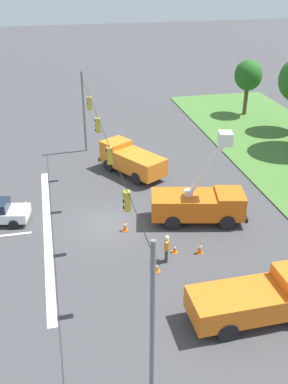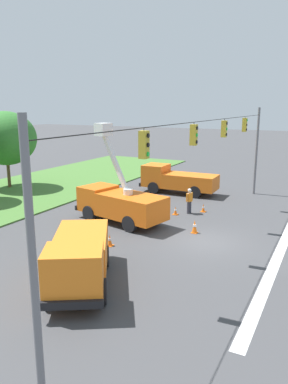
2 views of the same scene
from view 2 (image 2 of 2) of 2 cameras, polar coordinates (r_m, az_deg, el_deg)
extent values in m
plane|color=#424244|center=(21.14, 9.36, -7.46)|extent=(200.00, 200.00, 0.00)
cube|color=silver|center=(20.40, 19.88, -8.86)|extent=(17.60, 0.50, 0.01)
cylinder|color=slate|center=(9.18, -16.52, -11.57)|extent=(0.20, 0.20, 7.20)
cylinder|color=slate|center=(32.68, 16.76, 5.92)|extent=(0.20, 0.20, 7.20)
cylinder|color=black|center=(19.84, 10.07, 10.71)|extent=(26.00, 0.03, 0.03)
cylinder|color=black|center=(12.95, -0.01, 9.55)|extent=(0.02, 0.02, 0.10)
cube|color=gold|center=(13.00, -0.01, 7.21)|extent=(0.32, 0.28, 0.96)
cylinder|color=black|center=(12.90, 0.63, 8.59)|extent=(0.16, 0.05, 0.16)
cylinder|color=black|center=(12.93, 0.62, 7.18)|extent=(0.16, 0.05, 0.16)
cylinder|color=green|center=(12.96, 0.62, 5.77)|extent=(0.16, 0.05, 0.16)
cylinder|color=black|center=(17.54, 7.63, 10.35)|extent=(0.02, 0.02, 0.10)
cube|color=gold|center=(17.57, 7.57, 8.62)|extent=(0.32, 0.28, 0.96)
cylinder|color=black|center=(17.50, 8.11, 9.64)|extent=(0.16, 0.05, 0.16)
cylinder|color=green|center=(17.52, 8.07, 8.59)|extent=(0.16, 0.05, 0.16)
cylinder|color=black|center=(17.54, 8.04, 7.55)|extent=(0.16, 0.05, 0.16)
cylinder|color=black|center=(22.43, 12.17, 10.73)|extent=(0.02, 0.02, 0.10)
cube|color=gold|center=(22.46, 12.10, 9.38)|extent=(0.32, 0.28, 0.96)
cylinder|color=black|center=(22.40, 12.54, 10.17)|extent=(0.16, 0.05, 0.16)
cylinder|color=green|center=(22.41, 12.50, 9.36)|extent=(0.16, 0.05, 0.16)
cylinder|color=black|center=(22.43, 12.46, 8.54)|extent=(0.16, 0.05, 0.16)
cylinder|color=black|center=(27.55, 15.14, 10.95)|extent=(0.02, 0.02, 0.10)
cube|color=gold|center=(27.57, 15.08, 9.85)|extent=(0.32, 0.28, 0.96)
cylinder|color=green|center=(27.52, 15.45, 10.49)|extent=(0.16, 0.05, 0.16)
cylinder|color=black|center=(27.54, 15.40, 9.83)|extent=(0.16, 0.05, 0.16)
cylinder|color=black|center=(27.55, 15.36, 9.17)|extent=(0.16, 0.05, 0.16)
cylinder|color=brown|center=(36.12, -19.90, 2.36)|extent=(0.29, 0.29, 2.27)
ellipsoid|color=#33752D|center=(35.69, -20.31, 7.68)|extent=(5.25, 5.47, 4.77)
cube|color=orange|center=(23.29, -1.87, -2.21)|extent=(3.18, 4.63, 1.44)
cube|color=orange|center=(25.31, -6.99, -0.86)|extent=(2.57, 2.25, 1.61)
cube|color=#1E2838|center=(25.70, -7.98, -0.03)|extent=(1.95, 0.52, 0.72)
cube|color=black|center=(26.18, -8.43, -1.92)|extent=(2.31, 0.66, 0.30)
cylinder|color=black|center=(24.65, -8.36, -3.22)|extent=(0.49, 1.04, 1.00)
cylinder|color=black|center=(26.06, -4.87, -2.23)|extent=(0.49, 1.04, 1.00)
cylinder|color=black|center=(22.25, -2.24, -4.88)|extent=(0.49, 1.04, 1.00)
cylinder|color=black|center=(23.81, 1.22, -3.66)|extent=(0.49, 1.04, 1.00)
cylinder|color=silver|center=(23.26, -2.44, 0.05)|extent=(0.60, 0.60, 0.36)
cube|color=white|center=(23.65, -4.35, 4.33)|extent=(0.72, 2.27, 3.79)
cube|color=white|center=(24.15, -6.22, 9.45)|extent=(1.05, 0.97, 0.80)
cube|color=orange|center=(16.88, -9.50, -8.48)|extent=(4.62, 4.00, 1.40)
cube|color=orange|center=(14.15, -10.65, -11.98)|extent=(2.59, 2.72, 1.82)
cube|color=#1E2838|center=(13.47, -11.00, -11.84)|extent=(1.06, 1.66, 0.82)
cube|color=black|center=(13.65, -10.97, -16.55)|extent=(1.29, 1.98, 0.30)
cylinder|color=black|center=(14.67, -6.29, -14.83)|extent=(1.00, 0.76, 1.00)
cylinder|color=black|center=(14.91, -14.42, -14.72)|extent=(1.00, 0.76, 1.00)
cylinder|color=black|center=(17.74, -5.86, -9.71)|extent=(1.00, 0.76, 1.00)
cylinder|color=black|center=(17.93, -12.48, -9.71)|extent=(1.00, 0.76, 1.00)
cube|color=orange|center=(31.66, 7.06, 1.58)|extent=(2.35, 4.48, 1.21)
cube|color=orange|center=(32.76, 1.83, 2.61)|extent=(2.21, 1.94, 1.84)
cube|color=#1E2838|center=(32.98, 0.78, 3.26)|extent=(1.93, 0.13, 0.83)
cube|color=black|center=(33.34, 0.21, 1.46)|extent=(2.27, 0.20, 0.30)
cylinder|color=black|center=(31.90, 1.46, 0.65)|extent=(0.30, 1.00, 1.00)
cylinder|color=black|center=(33.77, 2.95, 1.33)|extent=(0.30, 1.00, 1.00)
cylinder|color=black|center=(30.57, 7.77, -0.02)|extent=(0.30, 1.00, 1.00)
cylinder|color=black|center=(32.51, 8.96, 0.73)|extent=(0.30, 1.00, 1.00)
cylinder|color=#383842|center=(26.16, 6.75, -2.38)|extent=(0.18, 0.18, 0.85)
cylinder|color=#383842|center=(26.31, 7.03, -2.30)|extent=(0.18, 0.18, 0.85)
cube|color=orange|center=(26.06, 6.94, -0.80)|extent=(0.46, 0.36, 0.60)
cube|color=silver|center=(26.06, 6.94, -0.80)|extent=(0.42, 0.21, 0.62)
cylinder|color=orange|center=(25.85, 6.56, -0.84)|extent=(0.11, 0.11, 0.55)
cylinder|color=orange|center=(26.25, 7.31, -0.64)|extent=(0.11, 0.11, 0.55)
sphere|color=tan|center=(25.96, 6.96, 0.12)|extent=(0.22, 0.22, 0.22)
sphere|color=white|center=(25.94, 6.97, 0.25)|extent=(0.26, 0.26, 0.26)
cube|color=orange|center=(26.84, 2.28, -2.81)|extent=(0.36, 0.36, 0.03)
cone|color=orange|center=(26.73, 2.28, -1.97)|extent=(0.31, 0.31, 0.78)
cylinder|color=white|center=(26.72, 2.28, -1.89)|extent=(0.19, 0.19, 0.14)
cube|color=orange|center=(22.42, 7.69, -6.16)|extent=(0.36, 0.36, 0.03)
cone|color=orange|center=(22.29, 7.72, -5.18)|extent=(0.31, 0.31, 0.77)
cylinder|color=white|center=(22.28, 7.73, -5.09)|extent=(0.19, 0.19, 0.14)
cube|color=orange|center=(20.34, -5.22, -8.12)|extent=(0.36, 0.36, 0.03)
cone|color=orange|center=(20.23, -5.24, -7.25)|extent=(0.25, 0.25, 0.63)
cylinder|color=white|center=(20.22, -5.24, -7.17)|extent=(0.16, 0.16, 0.11)
cube|color=orange|center=(26.83, 9.00, -2.97)|extent=(0.36, 0.36, 0.03)
cone|color=orange|center=(26.75, 9.03, -2.36)|extent=(0.23, 0.23, 0.57)
cylinder|color=white|center=(26.75, 9.03, -2.30)|extent=(0.14, 0.14, 0.10)
cube|color=orange|center=(25.93, 4.80, -3.42)|extent=(0.36, 0.36, 0.03)
cone|color=orange|center=(25.84, 4.81, -2.78)|extent=(0.23, 0.23, 0.57)
cylinder|color=white|center=(25.84, 4.81, -2.72)|extent=(0.14, 0.14, 0.10)
camera|label=1|loc=(45.09, 25.16, 22.56)|focal=42.00mm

